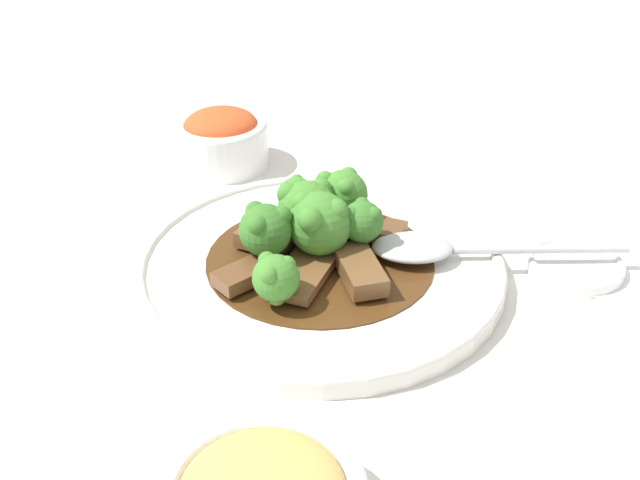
% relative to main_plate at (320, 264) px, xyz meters
% --- Properties ---
extents(ground_plane, '(4.00, 4.00, 0.00)m').
position_rel_main_plate_xyz_m(ground_plane, '(0.00, 0.00, -0.01)').
color(ground_plane, silver).
extents(main_plate, '(0.31, 0.31, 0.02)m').
position_rel_main_plate_xyz_m(main_plate, '(0.00, 0.00, 0.00)').
color(main_plate, white).
rests_on(main_plate, ground_plane).
extents(beef_strip_0, '(0.03, 0.05, 0.01)m').
position_rel_main_plate_xyz_m(beef_strip_0, '(-0.05, 0.03, 0.01)').
color(beef_strip_0, brown).
rests_on(beef_strip_0, main_plate).
extents(beef_strip_1, '(0.07, 0.06, 0.02)m').
position_rel_main_plate_xyz_m(beef_strip_1, '(0.02, 0.04, 0.02)').
color(beef_strip_1, brown).
rests_on(beef_strip_1, main_plate).
extents(beef_strip_2, '(0.04, 0.05, 0.01)m').
position_rel_main_plate_xyz_m(beef_strip_2, '(0.00, -0.05, 0.02)').
color(beef_strip_2, brown).
rests_on(beef_strip_2, main_plate).
extents(beef_strip_3, '(0.07, 0.04, 0.01)m').
position_rel_main_plate_xyz_m(beef_strip_3, '(0.04, 0.00, 0.01)').
color(beef_strip_3, brown).
rests_on(beef_strip_3, main_plate).
extents(beef_strip_4, '(0.06, 0.05, 0.01)m').
position_rel_main_plate_xyz_m(beef_strip_4, '(0.06, -0.04, 0.01)').
color(beef_strip_4, brown).
rests_on(beef_strip_4, main_plate).
extents(broccoli_floret_0, '(0.04, 0.04, 0.04)m').
position_rel_main_plate_xyz_m(broccoli_floret_0, '(0.07, -0.01, 0.03)').
color(broccoli_floret_0, '#7FA84C').
rests_on(broccoli_floret_0, main_plate).
extents(broccoli_floret_1, '(0.05, 0.05, 0.06)m').
position_rel_main_plate_xyz_m(broccoli_floret_1, '(-0.02, -0.02, 0.04)').
color(broccoli_floret_1, '#7FA84C').
rests_on(broccoli_floret_1, main_plate).
extents(broccoli_floret_2, '(0.04, 0.04, 0.05)m').
position_rel_main_plate_xyz_m(broccoli_floret_2, '(-0.02, 0.03, 0.04)').
color(broccoli_floret_2, '#8EB756').
rests_on(broccoli_floret_2, main_plate).
extents(broccoli_floret_3, '(0.04, 0.04, 0.05)m').
position_rel_main_plate_xyz_m(broccoli_floret_3, '(0.03, -0.04, 0.04)').
color(broccoli_floret_3, '#7FA84C').
rests_on(broccoli_floret_3, main_plate).
extents(broccoli_floret_4, '(0.04, 0.04, 0.05)m').
position_rel_main_plate_xyz_m(broccoli_floret_4, '(-0.06, -0.00, 0.04)').
color(broccoli_floret_4, '#8EB756').
rests_on(broccoli_floret_4, main_plate).
extents(broccoli_floret_5, '(0.03, 0.03, 0.04)m').
position_rel_main_plate_xyz_m(broccoli_floret_5, '(-0.05, -0.04, 0.04)').
color(broccoli_floret_5, '#7FA84C').
rests_on(broccoli_floret_5, main_plate).
extents(broccoli_floret_6, '(0.05, 0.05, 0.06)m').
position_rel_main_plate_xyz_m(broccoli_floret_6, '(0.00, -0.00, 0.04)').
color(broccoli_floret_6, '#7FA84C').
rests_on(broccoli_floret_6, main_plate).
extents(serving_spoon, '(0.11, 0.21, 0.01)m').
position_rel_main_plate_xyz_m(serving_spoon, '(-0.04, 0.09, 0.02)').
color(serving_spoon, '#B7B7BC').
rests_on(serving_spoon, main_plate).
extents(side_bowl_kimchi, '(0.10, 0.10, 0.06)m').
position_rel_main_plate_xyz_m(side_bowl_kimchi, '(-0.16, -0.18, 0.02)').
color(side_bowl_kimchi, white).
rests_on(side_bowl_kimchi, ground_plane).
extents(sauce_dish, '(0.08, 0.08, 0.01)m').
position_rel_main_plate_xyz_m(sauce_dish, '(-0.08, 0.20, -0.00)').
color(sauce_dish, white).
rests_on(sauce_dish, ground_plane).
extents(paper_napkin, '(0.15, 0.10, 0.01)m').
position_rel_main_plate_xyz_m(paper_napkin, '(-0.12, 0.22, -0.01)').
color(paper_napkin, white).
rests_on(paper_napkin, ground_plane).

